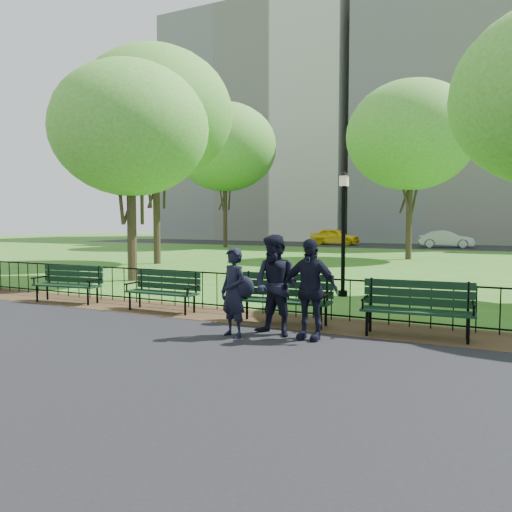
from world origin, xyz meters
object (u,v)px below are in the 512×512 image
at_px(lamppost, 343,229).
at_px(person_mid, 276,285).
at_px(sedan_silver, 446,239).
at_px(tree_near_w, 130,129).
at_px(tree_far_c, 411,136).
at_px(taxi, 335,237).
at_px(park_bench_left_a, 164,286).
at_px(park_bench_left_b, 70,280).
at_px(person_right, 309,289).
at_px(person_left, 233,292).
at_px(park_bench_right_a, 417,303).
at_px(tree_mid_w, 155,114).
at_px(park_bench_main, 269,291).
at_px(tree_far_w, 225,147).

height_order(lamppost, person_mid, lamppost).
bearing_deg(sedan_silver, lamppost, 168.91).
height_order(tree_near_w, tree_far_c, tree_far_c).
xyz_separation_m(lamppost, taxi, (-9.22, 29.02, -1.14)).
distance_m(park_bench_left_a, taxi, 33.72).
height_order(park_bench_left_b, taxi, taxi).
height_order(person_right, sedan_silver, person_right).
height_order(lamppost, sedan_silver, lamppost).
xyz_separation_m(tree_far_c, sedan_silver, (0.67, 13.41, -6.03)).
relative_size(person_mid, person_right, 1.03).
distance_m(tree_far_c, person_left, 21.29).
relative_size(park_bench_left_a, park_bench_right_a, 0.90).
height_order(park_bench_left_a, sedan_silver, sedan_silver).
distance_m(person_mid, person_right, 0.65).
bearing_deg(lamppost, park_bench_left_b, -145.14).
xyz_separation_m(person_mid, sedan_silver, (-0.23, 33.45, -0.25)).
distance_m(tree_mid_w, person_left, 17.50).
bearing_deg(taxi, lamppost, -160.28).
bearing_deg(tree_mid_w, person_left, -47.86).
xyz_separation_m(park_bench_main, person_right, (1.22, -0.94, 0.22)).
bearing_deg(tree_far_w, person_left, -60.04).
height_order(tree_near_w, tree_mid_w, tree_mid_w).
distance_m(park_bench_main, tree_mid_w, 16.71).
xyz_separation_m(lamppost, tree_far_w, (-15.96, 21.35, 6.07)).
distance_m(park_bench_left_b, person_left, 5.85).
bearing_deg(person_right, park_bench_main, 145.32).
xyz_separation_m(person_right, taxi, (-10.15, 34.30, -0.16)).
relative_size(park_bench_left_a, park_bench_left_b, 0.96).
bearing_deg(person_right, person_left, -159.35).
relative_size(park_bench_main, tree_mid_w, 0.19).
xyz_separation_m(park_bench_right_a, tree_far_c, (-3.23, 19.00, 6.09)).
xyz_separation_m(park_bench_left_a, tree_near_w, (-4.69, 4.46, 4.70)).
relative_size(lamppost, person_right, 1.94).
relative_size(park_bench_main, taxi, 0.47).
height_order(park_bench_left_b, person_mid, person_mid).
bearing_deg(person_left, park_bench_left_b, -173.64).
relative_size(tree_mid_w, person_left, 6.50).
xyz_separation_m(park_bench_left_a, tree_far_c, (2.45, 18.89, 6.14)).
distance_m(park_bench_right_a, person_left, 3.33).
xyz_separation_m(park_bench_left_b, tree_far_c, (5.40, 18.94, 6.13)).
distance_m(park_bench_main, park_bench_left_a, 2.79).
xyz_separation_m(tree_mid_w, person_left, (10.92, -12.07, -6.46)).
height_order(park_bench_right_a, person_right, person_right).
distance_m(tree_near_w, sedan_silver, 29.28).
bearing_deg(sedan_silver, tree_far_c, 166.18).
xyz_separation_m(tree_near_w, sedan_silver, (7.81, 27.84, -4.59)).
xyz_separation_m(tree_far_w, person_right, (16.89, -26.63, -7.05)).
xyz_separation_m(lamppost, person_right, (0.93, -5.28, -0.98)).
distance_m(park_bench_main, tree_far_c, 20.04).
relative_size(person_mid, sedan_silver, 0.45).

